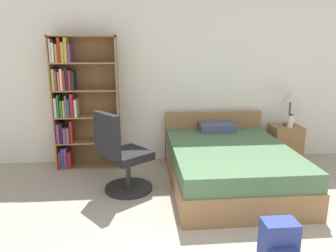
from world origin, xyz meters
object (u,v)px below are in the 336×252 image
(bookshelf, at_px, (77,102))
(office_chair, at_px, (122,158))
(table_lamp, at_px, (291,97))
(backpack_blue, at_px, (279,243))
(water_bottle, at_px, (290,121))
(bed, at_px, (228,164))
(nightstand, at_px, (285,144))

(bookshelf, distance_m, office_chair, 1.26)
(table_lamp, distance_m, backpack_blue, 2.75)
(water_bottle, xyz_separation_m, backpack_blue, (-1.10, -2.24, -0.49))
(bed, height_order, nightstand, bed)
(backpack_blue, bearing_deg, nightstand, 64.92)
(nightstand, bearing_deg, water_bottle, -83.78)
(nightstand, relative_size, water_bottle, 2.80)
(bed, distance_m, water_bottle, 1.34)
(bed, bearing_deg, water_bottle, 30.28)
(nightstand, height_order, table_lamp, table_lamp)
(bookshelf, bearing_deg, table_lamp, -0.46)
(bookshelf, relative_size, backpack_blue, 5.23)
(bed, relative_size, backpack_blue, 5.58)
(nightstand, height_order, backpack_blue, nightstand)
(bed, relative_size, table_lamp, 3.65)
(office_chair, distance_m, backpack_blue, 2.01)
(office_chair, distance_m, water_bottle, 2.59)
(nightstand, height_order, water_bottle, water_bottle)
(office_chair, distance_m, table_lamp, 2.71)
(nightstand, distance_m, backpack_blue, 2.58)
(bed, xyz_separation_m, nightstand, (1.09, 0.74, 0.02))
(water_bottle, bearing_deg, bed, -149.72)
(bookshelf, bearing_deg, backpack_blue, -49.97)
(bookshelf, height_order, backpack_blue, bookshelf)
(office_chair, bearing_deg, table_lamp, 19.97)
(nightstand, relative_size, table_lamp, 1.03)
(table_lamp, relative_size, water_bottle, 2.72)
(bed, height_order, water_bottle, same)
(nightstand, xyz_separation_m, water_bottle, (0.01, -0.10, 0.38))
(nightstand, bearing_deg, table_lamp, 34.60)
(bookshelf, height_order, nightstand, bookshelf)
(bed, xyz_separation_m, water_bottle, (1.10, 0.64, 0.39))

